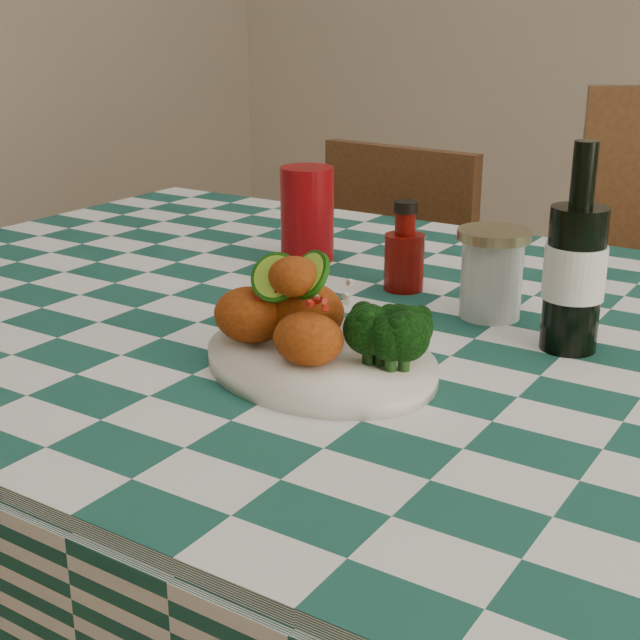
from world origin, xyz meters
The scene contains 9 objects.
dining_table centered at (0.00, 0.00, 0.39)m, with size 1.66×1.06×0.79m, color #194F43, non-canonical shape.
plate centered at (0.00, -0.17, 0.80)m, with size 0.28×0.22×0.02m, color white, non-canonical shape.
fried_chicken_pile centered at (-0.02, -0.17, 0.85)m, with size 0.16×0.12×0.10m, color #AC4010, non-canonical shape.
broccoli_side centered at (0.08, -0.16, 0.83)m, with size 0.08×0.08×0.06m, color black, non-canonical shape.
red_tumbler centered at (-0.25, 0.19, 0.86)m, with size 0.08×0.08×0.14m, color maroon.
ketchup_bottle centered at (-0.06, 0.13, 0.85)m, with size 0.05×0.05×0.12m, color #690905, non-canonical shape.
mason_jar centered at (0.09, 0.08, 0.84)m, with size 0.09×0.09×0.11m, color #B2BCBA, non-canonical shape.
beer_bottle centered at (0.20, 0.03, 0.90)m, with size 0.07×0.07×0.23m, color black, non-canonical shape.
wooden_chair_left centered at (-0.47, 0.69, 0.43)m, with size 0.39×0.41×0.86m, color #472814, non-canonical shape.
Camera 1 is at (0.48, -0.91, 1.15)m, focal length 50.00 mm.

